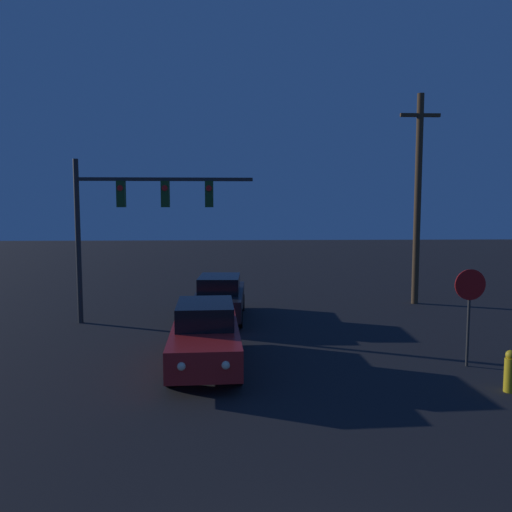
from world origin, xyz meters
name	(u,v)px	position (x,y,z in m)	size (l,w,h in m)	color
car_near	(205,334)	(-1.41, 9.32, 0.80)	(1.86, 4.77, 1.59)	#B21E1E
car_far	(220,297)	(-1.17, 14.72, 0.80)	(1.87, 4.78, 1.59)	black
traffic_signal_mast	(132,210)	(-4.16, 14.27, 3.95)	(6.13, 0.30, 5.68)	#2D2D2D
stop_sign	(470,298)	(5.23, 8.90, 1.75)	(0.78, 0.07, 2.49)	#2D2D2D
utility_pole	(418,197)	(6.97, 17.27, 4.48)	(1.65, 0.28, 8.66)	#4C3823
fire_hydrant	(510,371)	(5.33, 7.12, 0.46)	(0.24, 0.24, 0.93)	gold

